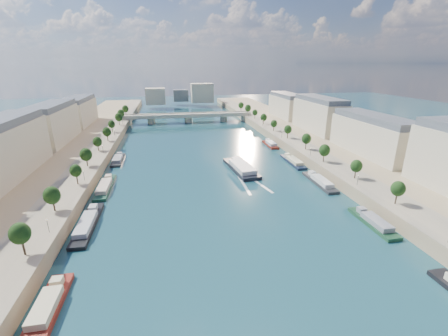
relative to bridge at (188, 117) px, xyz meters
name	(u,v)px	position (x,y,z in m)	size (l,w,h in m)	color
ground	(205,162)	(0.00, -115.26, -5.08)	(700.00, 700.00, 0.00)	#0D323A
quay_left	(58,166)	(-72.00, -115.26, -2.58)	(44.00, 520.00, 5.00)	#9E8460
quay_right	(330,151)	(72.00, -115.26, -2.58)	(44.00, 520.00, 5.00)	#9E8460
pave_left	(90,159)	(-57.00, -115.26, -0.03)	(14.00, 520.00, 0.10)	gray
pave_right	(305,148)	(57.00, -115.26, -0.03)	(14.00, 520.00, 0.10)	gray
trees_left	(94,147)	(-55.00, -113.26, 5.39)	(4.80, 268.80, 8.26)	#382B1E
trees_right	(296,134)	(55.00, -105.26, 5.39)	(4.80, 268.80, 8.26)	#382B1E
lamps_left	(94,159)	(-52.50, -125.26, 2.70)	(0.36, 200.36, 4.28)	black
lamps_right	(295,141)	(52.50, -110.26, 2.70)	(0.36, 200.36, 4.28)	black
buildings_left	(33,133)	(-85.00, -103.26, 11.37)	(16.00, 226.00, 23.20)	#C2B895
buildings_right	(342,122)	(85.00, -103.26, 11.37)	(16.00, 226.00, 23.20)	#C2B895
skyline	(184,94)	(3.19, 104.26, 9.57)	(79.00, 42.00, 22.00)	#C2B895
bridge	(188,117)	(0.00, 0.00, 0.00)	(112.00, 12.00, 8.15)	#C1B79E
tour_barge	(241,168)	(15.92, -131.44, -3.83)	(12.31, 32.20, 4.26)	black
wake	(250,183)	(15.92, -147.95, -5.06)	(10.73, 26.01, 0.04)	silver
moored_barges_left	(88,223)	(-45.50, -173.87, -4.24)	(5.00, 156.81, 3.60)	#1A1E39
moored_barges_right	(325,186)	(45.50, -159.09, -4.24)	(5.00, 158.51, 3.60)	black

